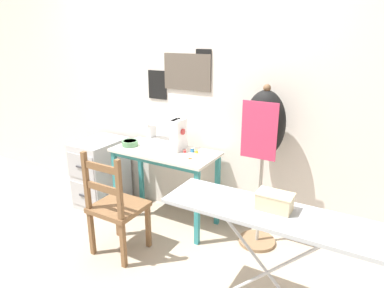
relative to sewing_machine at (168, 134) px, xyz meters
The scene contains 14 objects.
ground_plane 0.92m from the sewing_machine, 87.85° to the right, with size 14.00×14.00×0.00m, color tan.
wall_back 0.47m from the sewing_machine, 87.13° to the left, with size 10.00×0.07×2.55m.
sewing_table 0.26m from the sewing_machine, 82.08° to the right, with size 0.99×0.47×0.73m.
sewing_machine is the anchor object (origin of this frame).
fabric_bowl 0.40m from the sewing_machine, 161.50° to the right, with size 0.16×0.16×0.05m.
scissors 0.41m from the sewing_machine, 21.95° to the right, with size 0.14×0.05×0.01m.
thread_spool_near_machine 0.24m from the sewing_machine, ahead, with size 0.03×0.03×0.03m.
thread_spool_mid_table 0.28m from the sewing_machine, ahead, with size 0.04×0.04×0.04m.
thread_spool_far_edge 0.33m from the sewing_machine, ahead, with size 0.04×0.04×0.03m.
wooden_chair 0.83m from the sewing_machine, 93.85° to the right, with size 0.40×0.38×0.91m.
filing_cabinet 0.96m from the sewing_machine, behind, with size 0.38×0.55×0.71m.
dress_form 0.93m from the sewing_machine, ahead, with size 0.33×0.32×1.40m.
ironing_board 1.51m from the sewing_machine, 32.77° to the right, with size 1.28×0.37×0.81m.
storage_box 1.49m from the sewing_machine, 31.73° to the right, with size 0.21×0.12×0.10m.
Camera 1 is at (1.73, -2.23, 1.77)m, focal length 32.00 mm.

